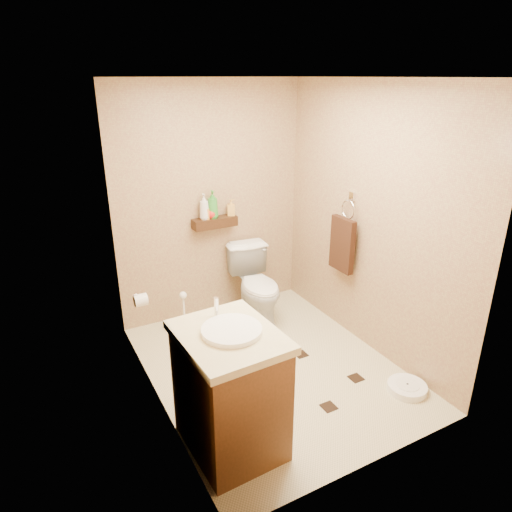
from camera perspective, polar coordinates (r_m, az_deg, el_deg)
ground at (r=4.17m, az=1.91°, el=-13.68°), size 2.50×2.50×0.00m
wall_back at (r=4.68m, az=-5.64°, el=6.55°), size 2.00×0.04×2.40m
wall_front at (r=2.70m, az=15.71°, el=-5.91°), size 2.00×0.04×2.40m
wall_left at (r=3.25m, az=-13.24°, el=-0.82°), size 0.04×2.50×2.40m
wall_right at (r=4.19m, az=14.08°, el=4.16°), size 0.04×2.50×2.40m
ceiling at (r=3.40m, az=2.44°, el=21.43°), size 2.00×2.50×0.02m
wall_shelf at (r=4.66m, az=-5.17°, el=4.20°), size 0.46×0.14×0.10m
floor_accents at (r=4.15m, az=2.47°, el=-13.86°), size 1.24×1.33×0.01m
toilet at (r=4.74m, az=0.12°, el=-3.72°), size 0.51×0.80×0.77m
vanity at (r=3.17m, az=-3.26°, el=-16.31°), size 0.64×0.76×1.03m
bathroom_scale at (r=4.08m, az=18.36°, el=-15.33°), size 0.38×0.38×0.06m
toilet_brush at (r=4.65m, az=-8.93°, el=-7.66°), size 0.10×0.10×0.45m
towel_ring at (r=4.39m, az=10.78°, el=1.73°), size 0.12×0.30×0.76m
toilet_paper at (r=4.09m, az=-14.23°, el=-5.36°), size 0.12×0.11×0.12m
bottle_a at (r=4.57m, az=-6.50°, el=6.13°), size 0.11×0.11×0.26m
bottle_b at (r=4.59m, az=-6.34°, el=5.62°), size 0.10×0.10×0.17m
bottle_c at (r=4.62m, az=-5.57°, el=5.58°), size 0.12×0.12×0.14m
bottle_d at (r=4.60m, az=-5.44°, el=6.44°), size 0.11×0.11×0.28m
bottle_e at (r=4.70m, az=-3.14°, el=6.09°), size 0.10×0.10×0.17m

